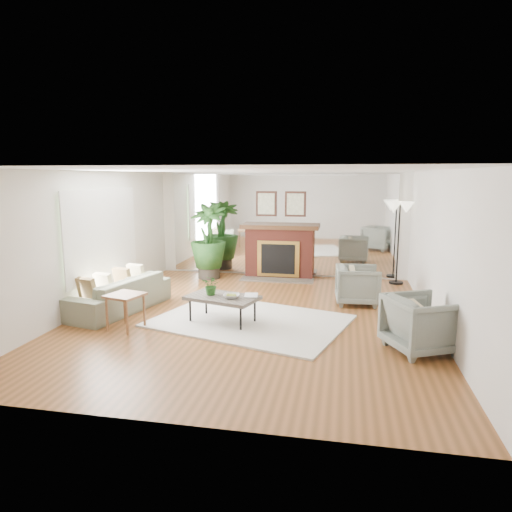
% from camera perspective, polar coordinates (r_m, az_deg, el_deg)
% --- Properties ---
extents(ground, '(7.00, 7.00, 0.00)m').
position_cam_1_polar(ground, '(7.92, -0.48, -7.71)').
color(ground, brown).
rests_on(ground, ground).
extents(wall_left, '(0.02, 7.00, 2.50)m').
position_cam_1_polar(wall_left, '(8.74, -20.10, 1.76)').
color(wall_left, white).
rests_on(wall_left, ground).
extents(wall_right, '(0.02, 7.00, 2.50)m').
position_cam_1_polar(wall_right, '(7.63, 22.09, 0.52)').
color(wall_right, white).
rests_on(wall_right, ground).
extents(wall_back, '(6.00, 0.02, 2.50)m').
position_cam_1_polar(wall_back, '(11.05, 3.14, 3.95)').
color(wall_back, white).
rests_on(wall_back, ground).
extents(mirror_panel, '(5.40, 0.04, 2.40)m').
position_cam_1_polar(mirror_panel, '(11.03, 3.12, 3.94)').
color(mirror_panel, silver).
rests_on(mirror_panel, wall_back).
extents(window_panel, '(0.04, 2.40, 1.50)m').
position_cam_1_polar(window_panel, '(9.05, -18.67, 2.74)').
color(window_panel, '#B2E09E').
rests_on(window_panel, wall_left).
extents(fireplace, '(1.85, 0.83, 2.05)m').
position_cam_1_polar(fireplace, '(10.90, 2.94, 0.74)').
color(fireplace, maroon).
rests_on(fireplace, ground).
extents(area_rug, '(3.53, 2.94, 0.03)m').
position_cam_1_polar(area_rug, '(7.70, -0.78, -8.11)').
color(area_rug, silver).
rests_on(area_rug, ground).
extents(coffee_table, '(1.29, 0.96, 0.46)m').
position_cam_1_polar(coffee_table, '(7.55, -4.23, -5.30)').
color(coffee_table, '#62574D').
rests_on(coffee_table, ground).
extents(sofa, '(1.25, 2.22, 0.61)m').
position_cam_1_polar(sofa, '(8.62, -16.75, -4.56)').
color(sofa, slate).
rests_on(sofa, ground).
extents(armchair_back, '(0.86, 0.83, 0.73)m').
position_cam_1_polar(armchair_back, '(8.88, 12.59, -3.55)').
color(armchair_back, gray).
rests_on(armchair_back, ground).
extents(armchair_front, '(1.15, 1.14, 0.79)m').
position_cam_1_polar(armchair_front, '(6.76, 19.99, -7.96)').
color(armchair_front, gray).
rests_on(armchair_front, ground).
extents(side_table, '(0.62, 0.62, 0.58)m').
position_cam_1_polar(side_table, '(7.50, -16.04, -5.29)').
color(side_table, olive).
rests_on(side_table, ground).
extents(potted_ficus, '(0.98, 0.98, 1.79)m').
position_cam_1_polar(potted_ficus, '(10.81, -5.96, 2.21)').
color(potted_ficus, '#2A261E').
rests_on(potted_ficus, ground).
extents(floor_lamp, '(0.60, 0.33, 1.85)m').
position_cam_1_polar(floor_lamp, '(10.60, 17.53, 5.04)').
color(floor_lamp, black).
rests_on(floor_lamp, ground).
extents(tabletop_plant, '(0.37, 0.34, 0.33)m').
position_cam_1_polar(tabletop_plant, '(7.59, -5.57, -3.65)').
color(tabletop_plant, '#2D5820').
rests_on(tabletop_plant, coffee_table).
extents(fruit_bowl, '(0.30, 0.30, 0.07)m').
position_cam_1_polar(fruit_bowl, '(7.40, -3.09, -5.02)').
color(fruit_bowl, olive).
rests_on(fruit_bowl, coffee_table).
extents(book, '(0.26, 0.33, 0.02)m').
position_cam_1_polar(book, '(7.52, -1.45, -4.95)').
color(book, olive).
rests_on(book, coffee_table).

